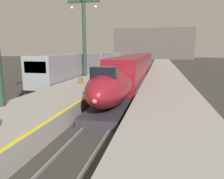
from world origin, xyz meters
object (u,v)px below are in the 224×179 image
at_px(passenger_near_edge, 94,74).
at_px(highspeed_train_main, 135,68).
at_px(rolling_suitcase, 81,81).
at_px(regional_train_adjacent, 93,63).
at_px(station_column_far, 84,31).

bearing_deg(passenger_near_edge, highspeed_train_main, 72.58).
xyz_separation_m(highspeed_train_main, rolling_suitcase, (-4.30, -9.72, -0.56)).
height_order(regional_train_adjacent, passenger_near_edge, regional_train_adjacent).
relative_size(passenger_near_edge, rolling_suitcase, 1.72).
bearing_deg(passenger_near_edge, rolling_suitcase, -172.41).
bearing_deg(rolling_suitcase, regional_train_adjacent, 103.10).
distance_m(passenger_near_edge, rolling_suitcase, 1.48).
height_order(regional_train_adjacent, station_column_far, station_column_far).
relative_size(highspeed_train_main, rolling_suitcase, 39.86).
distance_m(station_column_far, passenger_near_edge, 7.88).
bearing_deg(rolling_suitcase, station_column_far, 105.24).
bearing_deg(regional_train_adjacent, rolling_suitcase, -76.90).
xyz_separation_m(regional_train_adjacent, passenger_near_edge, (5.10, -16.16, -0.09)).
relative_size(station_column_far, rolling_suitcase, 9.45).
relative_size(highspeed_train_main, passenger_near_edge, 23.16).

